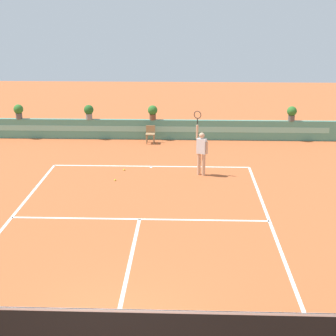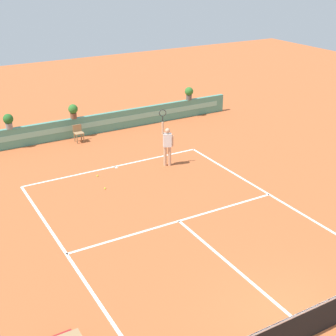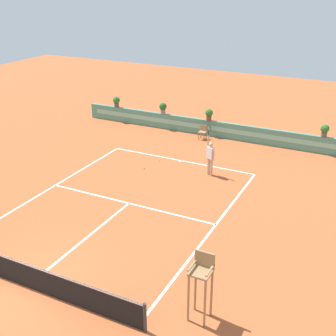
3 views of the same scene
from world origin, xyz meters
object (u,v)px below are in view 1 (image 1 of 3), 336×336
at_px(ball_kid_chair, 150,133).
at_px(potted_plant_left, 89,111).
at_px(tennis_player, 201,150).
at_px(tennis_ball_near_baseline, 124,170).
at_px(tennis_ball_mid_court, 115,180).
at_px(potted_plant_far_right, 292,113).
at_px(potted_plant_centre, 153,112).
at_px(potted_plant_far_left, 19,111).

height_order(ball_kid_chair, potted_plant_left, potted_plant_left).
bearing_deg(tennis_player, tennis_ball_near_baseline, 171.82).
xyz_separation_m(tennis_player, tennis_ball_mid_court, (-3.34, -0.82, -1.02)).
distance_m(ball_kid_chair, potted_plant_far_right, 7.04).
relative_size(tennis_ball_near_baseline, potted_plant_left, 0.09).
height_order(potted_plant_left, potted_plant_far_right, same).
relative_size(tennis_player, potted_plant_far_right, 3.57).
height_order(tennis_ball_mid_court, potted_plant_left, potted_plant_left).
distance_m(tennis_player, potted_plant_centre, 6.00).
distance_m(tennis_ball_near_baseline, potted_plant_far_right, 9.36).
xyz_separation_m(ball_kid_chair, potted_plant_far_left, (-6.68, 0.73, 0.93)).
xyz_separation_m(tennis_player, potted_plant_left, (-5.48, 5.54, 0.36)).
bearing_deg(tennis_ball_mid_court, tennis_ball_near_baseline, 81.13).
relative_size(tennis_ball_mid_court, potted_plant_far_left, 0.09).
height_order(tennis_ball_mid_court, potted_plant_centre, potted_plant_centre).
relative_size(tennis_player, potted_plant_left, 3.57).
xyz_separation_m(potted_plant_left, potted_plant_far_right, (10.07, 0.00, 0.00)).
xyz_separation_m(ball_kid_chair, tennis_player, (2.35, -4.81, 0.57)).
bearing_deg(tennis_player, tennis_ball_mid_court, -166.13).
bearing_deg(potted_plant_far_right, potted_plant_far_left, 180.00).
relative_size(tennis_player, potted_plant_far_left, 3.57).
distance_m(potted_plant_left, potted_plant_far_left, 3.55).
height_order(tennis_ball_near_baseline, tennis_ball_mid_court, same).
relative_size(potted_plant_far_left, potted_plant_far_right, 1.00).
xyz_separation_m(tennis_player, potted_plant_far_left, (-9.03, 5.54, 0.36)).
relative_size(tennis_ball_near_baseline, potted_plant_far_left, 0.09).
xyz_separation_m(ball_kid_chair, potted_plant_far_right, (6.94, 0.73, 0.93)).
relative_size(tennis_ball_near_baseline, potted_plant_centre, 0.09).
relative_size(potted_plant_centre, potted_plant_far_right, 1.00).
bearing_deg(tennis_player, potted_plant_far_left, 148.46).
bearing_deg(potted_plant_far_right, ball_kid_chair, -173.98).
distance_m(tennis_ball_mid_court, potted_plant_left, 6.86).
height_order(tennis_ball_near_baseline, potted_plant_centre, potted_plant_centre).
bearing_deg(potted_plant_left, ball_kid_chair, -13.17).
bearing_deg(potted_plant_far_left, tennis_player, -31.54).
distance_m(tennis_ball_near_baseline, potted_plant_far_left, 7.91).
bearing_deg(potted_plant_left, potted_plant_centre, 0.00).
bearing_deg(tennis_ball_near_baseline, potted_plant_left, 114.71).
relative_size(potted_plant_left, potted_plant_far_left, 1.00).
bearing_deg(potted_plant_far_right, tennis_ball_mid_court, -141.24).
distance_m(ball_kid_chair, tennis_ball_near_baseline, 4.45).
relative_size(ball_kid_chair, potted_plant_far_left, 1.17).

